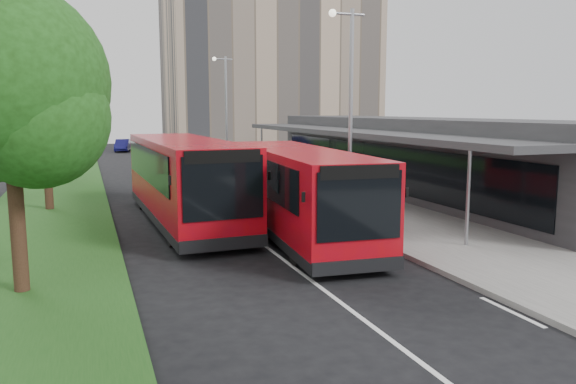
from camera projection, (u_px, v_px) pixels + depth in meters
name	position (u px, v px, depth m)	size (l,w,h in m)	color
ground	(262.00, 244.00, 18.74)	(120.00, 120.00, 0.00)	black
pavement	(259.00, 172.00, 39.36)	(5.00, 80.00, 0.15)	slate
grass_verge	(60.00, 181.00, 34.99)	(5.00, 80.00, 0.10)	#1D4B18
lane_centre_line	(186.00, 186.00, 32.70)	(0.12, 70.00, 0.01)	silver
kerb_dashes	(225.00, 176.00, 37.53)	(0.12, 56.00, 0.01)	silver
office_block	(270.00, 67.00, 61.22)	(22.00, 12.00, 18.00)	tan
station_building	(413.00, 155.00, 29.54)	(7.70, 26.00, 4.00)	#2D2D30
tree_near	(8.00, 96.00, 12.95)	(4.59, 4.59, 7.36)	#362015
tree_mid	(42.00, 80.00, 23.97)	(5.50, 5.50, 8.83)	#362015
tree_far	(55.00, 92.00, 35.16)	(5.35, 5.35, 8.60)	#362015
lamp_post_near	(349.00, 102.00, 21.30)	(1.44, 0.28, 8.00)	gray
lamp_post_far	(225.00, 106.00, 39.91)	(1.44, 0.28, 8.00)	gray
bus_main	(299.00, 193.00, 19.51)	(3.52, 11.02, 3.07)	#B1090E
bus_second	(184.00, 181.00, 21.94)	(3.36, 11.70, 3.29)	#B1090E
litter_bin	(311.00, 183.00, 30.24)	(0.43, 0.43, 0.77)	#3D2119
bollard	(258.00, 166.00, 37.64)	(0.18, 0.18, 1.13)	#FDF30D
car_near	(159.00, 151.00, 53.74)	(1.27, 3.15, 1.07)	#5E0D13
car_far	(123.00, 145.00, 59.94)	(1.38, 3.97, 1.31)	navy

